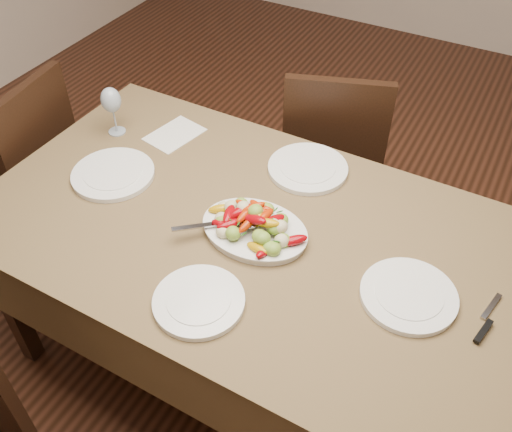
{
  "coord_description": "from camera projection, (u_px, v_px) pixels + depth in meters",
  "views": [
    {
      "loc": [
        0.67,
        -1.32,
        2.04
      ],
      "look_at": [
        0.06,
        -0.19,
        0.82
      ],
      "focal_mm": 40.0,
      "sensor_mm": 36.0,
      "label": 1
    }
  ],
  "objects": [
    {
      "name": "plate_right",
      "position": [
        409.0,
        296.0,
        1.61
      ],
      "size": [
        0.28,
        0.28,
        0.02
      ],
      "primitive_type": "cylinder",
      "color": "white",
      "rests_on": "dining_table"
    },
    {
      "name": "serving_platter",
      "position": [
        255.0,
        232.0,
        1.79
      ],
      "size": [
        0.34,
        0.25,
        0.02
      ],
      "primitive_type": "ellipsoid",
      "rotation": [
        0.0,
        0.0,
        -0.01
      ],
      "color": "white",
      "rests_on": "dining_table"
    },
    {
      "name": "wine_glass",
      "position": [
        113.0,
        110.0,
        2.14
      ],
      "size": [
        0.08,
        0.08,
        0.2
      ],
      "primitive_type": null,
      "color": "#8C99A5",
      "rests_on": "dining_table"
    },
    {
      "name": "plate_left",
      "position": [
        113.0,
        174.0,
        2.01
      ],
      "size": [
        0.29,
        0.29,
        0.02
      ],
      "primitive_type": "cylinder",
      "color": "white",
      "rests_on": "dining_table"
    },
    {
      "name": "roasted_vegetables",
      "position": [
        255.0,
        218.0,
        1.76
      ],
      "size": [
        0.28,
        0.19,
        0.09
      ],
      "primitive_type": null,
      "rotation": [
        0.0,
        0.0,
        -0.01
      ],
      "color": "#830208",
      "rests_on": "serving_platter"
    },
    {
      "name": "chair_far",
      "position": [
        332.0,
        152.0,
        2.58
      ],
      "size": [
        0.54,
        0.54,
        0.95
      ],
      "primitive_type": null,
      "rotation": [
        0.0,
        0.0,
        3.48
      ],
      "color": "black",
      "rests_on": "ground"
    },
    {
      "name": "dining_table",
      "position": [
        256.0,
        304.0,
        2.08
      ],
      "size": [
        1.86,
        1.07,
        0.76
      ],
      "primitive_type": "cube",
      "rotation": [
        0.0,
        0.0,
        -0.01
      ],
      "color": "brown",
      "rests_on": "ground"
    },
    {
      "name": "plate_near",
      "position": [
        199.0,
        301.0,
        1.6
      ],
      "size": [
        0.26,
        0.26,
        0.02
      ],
      "primitive_type": "cylinder",
      "color": "white",
      "rests_on": "dining_table"
    },
    {
      "name": "table_knife",
      "position": [
        487.0,
        320.0,
        1.55
      ],
      "size": [
        0.06,
        0.2,
        0.01
      ],
      "primitive_type": null,
      "rotation": [
        0.0,
        0.0,
        -0.22
      ],
      "color": "#9EA0A8",
      "rests_on": "dining_table"
    },
    {
      "name": "plate_far",
      "position": [
        308.0,
        168.0,
        2.03
      ],
      "size": [
        0.29,
        0.29,
        0.02
      ],
      "primitive_type": "cylinder",
      "color": "white",
      "rests_on": "dining_table"
    },
    {
      "name": "serving_spoon",
      "position": [
        231.0,
        223.0,
        1.77
      ],
      "size": [
        0.24,
        0.24,
        0.03
      ],
      "primitive_type": null,
      "rotation": [
        0.0,
        0.0,
        -0.78
      ],
      "color": "#9EA0A8",
      "rests_on": "serving_platter"
    },
    {
      "name": "floor",
      "position": [
        265.0,
        322.0,
        2.48
      ],
      "size": [
        6.0,
        6.0,
        0.0
      ],
      "primitive_type": "plane",
      "color": "#391D11",
      "rests_on": "ground"
    },
    {
      "name": "chair_left",
      "position": [
        16.0,
        175.0,
        2.46
      ],
      "size": [
        0.47,
        0.47,
        0.95
      ],
      "primitive_type": null,
      "rotation": [
        0.0,
        0.0,
        -1.44
      ],
      "color": "black",
      "rests_on": "ground"
    },
    {
      "name": "menu_card",
      "position": [
        175.0,
        134.0,
        2.19
      ],
      "size": [
        0.19,
        0.24,
        0.0
      ],
      "primitive_type": "cube",
      "rotation": [
        0.0,
        0.0,
        -0.2
      ],
      "color": "silver",
      "rests_on": "dining_table"
    }
  ]
}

